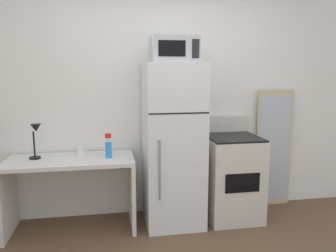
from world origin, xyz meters
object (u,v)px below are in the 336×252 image
at_px(desk_lamp, 35,135).
at_px(oven_range, 232,176).
at_px(spray_bottle, 109,148).
at_px(leaning_mirror, 273,148).
at_px(desk, 71,179).
at_px(coffee_mug, 80,151).
at_px(refrigerator, 173,145).
at_px(microwave, 174,49).

xyz_separation_m(desk_lamp, oven_range, (2.04, -0.05, -0.52)).
xyz_separation_m(spray_bottle, oven_range, (1.33, 0.03, -0.38)).
bearing_deg(leaning_mirror, desk, -173.86).
xyz_separation_m(coffee_mug, refrigerator, (0.96, -0.12, 0.05)).
xyz_separation_m(microwave, leaning_mirror, (1.28, 0.28, -1.13)).
distance_m(spray_bottle, microwave, 1.19).
relative_size(spray_bottle, oven_range, 0.23).
xyz_separation_m(coffee_mug, leaning_mirror, (2.24, 0.14, -0.10)).
bearing_deg(refrigerator, leaning_mirror, 11.66).
relative_size(coffee_mug, refrigerator, 0.06).
bearing_deg(refrigerator, desk_lamp, 177.64).
height_order(oven_range, leaning_mirror, leaning_mirror).
relative_size(oven_range, leaning_mirror, 0.79).
bearing_deg(microwave, coffee_mug, 171.42).
bearing_deg(leaning_mirror, oven_range, -157.48).
bearing_deg(oven_range, refrigerator, -179.26).
distance_m(refrigerator, leaning_mirror, 1.31).
xyz_separation_m(desk, microwave, (1.05, -0.03, 1.30)).
height_order(refrigerator, microwave, microwave).
bearing_deg(desk, spray_bottle, -4.57).
xyz_separation_m(desk, coffee_mug, (0.09, 0.11, 0.27)).
height_order(microwave, leaning_mirror, microwave).
height_order(desk_lamp, spray_bottle, desk_lamp).
xyz_separation_m(desk, oven_range, (1.71, -0.00, -0.07)).
relative_size(desk, coffee_mug, 13.33).
xyz_separation_m(microwave, oven_range, (0.66, 0.03, -1.36)).
distance_m(spray_bottle, coffee_mug, 0.33).
height_order(desk, microwave, microwave).
bearing_deg(desk_lamp, oven_range, -1.35).
height_order(refrigerator, oven_range, refrigerator).
distance_m(refrigerator, oven_range, 0.77).
distance_m(coffee_mug, microwave, 1.42).
xyz_separation_m(spray_bottle, coffee_mug, (-0.29, 0.14, -0.05)).
bearing_deg(desk_lamp, desk, -7.67).
bearing_deg(coffee_mug, microwave, -8.58).
bearing_deg(desk_lamp, coffee_mug, 9.09).
bearing_deg(coffee_mug, refrigerator, -7.34).
bearing_deg(spray_bottle, oven_range, 1.12).
bearing_deg(microwave, spray_bottle, 179.69).
height_order(refrigerator, leaning_mirror, refrigerator).
distance_m(desk_lamp, microwave, 1.61).
relative_size(desk_lamp, refrigerator, 0.21).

